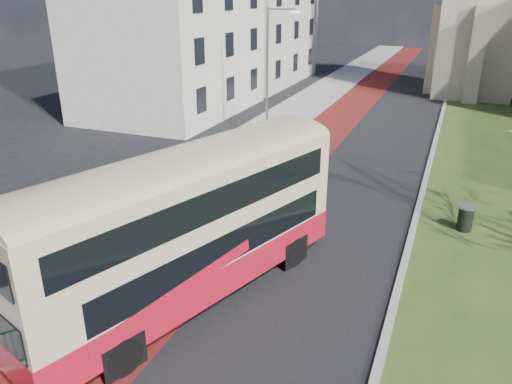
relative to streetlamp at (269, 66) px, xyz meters
The scene contains 12 objects.
ground 19.08m from the streetlamp, 76.42° to the right, with size 160.00×160.00×0.00m, color black.
road_carriageway 7.70m from the streetlamp, 18.88° to the left, with size 9.00×120.00×0.01m, color black.
bus_lane 5.91m from the streetlamp, 32.43° to the left, with size 3.40×120.00×0.01m, color #591414.
pavement_west 5.00m from the streetlamp, 108.07° to the left, with size 4.00×120.00×0.12m, color gray.
kerb_west 5.13m from the streetlamp, 56.03° to the left, with size 0.25×120.00×0.13m, color #999993.
kerb_east 12.07m from the streetlamp, 20.95° to the left, with size 0.25×80.00×0.13m, color #999993.
pedestrian_railing 14.64m from the streetlamp, 84.30° to the right, with size 0.07×24.00×1.12m.
street_block_near 10.62m from the streetlamp, 157.49° to the left, with size 10.30×14.30×13.00m.
street_block_far 22.24m from the streetlamp, 115.76° to the left, with size 10.30×16.30×11.50m.
streetlamp is the anchor object (origin of this frame).
bus 19.31m from the streetlamp, 76.59° to the right, with size 6.06×11.40×4.67m.
litter_bin 16.60m from the streetlamp, 39.92° to the right, with size 0.77×0.77×1.03m.
Camera 1 is at (7.01, -12.34, 9.04)m, focal length 35.00 mm.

